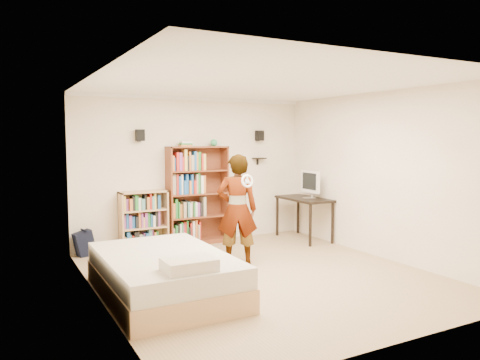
% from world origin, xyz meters
% --- Properties ---
extents(ground, '(4.50, 5.00, 0.01)m').
position_xyz_m(ground, '(0.00, 0.00, 0.00)').
color(ground, tan).
rests_on(ground, ground).
extents(room_shell, '(4.52, 5.02, 2.71)m').
position_xyz_m(room_shell, '(0.00, 0.00, 1.76)').
color(room_shell, white).
rests_on(room_shell, ground).
extents(crown_molding, '(4.50, 5.00, 0.06)m').
position_xyz_m(crown_molding, '(0.00, 0.00, 2.67)').
color(crown_molding, white).
rests_on(crown_molding, room_shell).
extents(speaker_left, '(0.14, 0.12, 0.20)m').
position_xyz_m(speaker_left, '(-1.05, 2.40, 2.00)').
color(speaker_left, black).
rests_on(speaker_left, room_shell).
extents(speaker_right, '(0.14, 0.12, 0.20)m').
position_xyz_m(speaker_right, '(1.35, 2.40, 2.00)').
color(speaker_right, black).
rests_on(speaker_right, room_shell).
extents(wall_shelf, '(0.25, 0.16, 0.02)m').
position_xyz_m(wall_shelf, '(1.35, 2.41, 1.55)').
color(wall_shelf, black).
rests_on(wall_shelf, room_shell).
extents(tall_bookshelf, '(1.14, 0.33, 1.80)m').
position_xyz_m(tall_bookshelf, '(-0.01, 2.33, 0.90)').
color(tall_bookshelf, brown).
rests_on(tall_bookshelf, ground).
extents(low_bookshelf, '(0.82, 0.31, 1.03)m').
position_xyz_m(low_bookshelf, '(-1.03, 2.35, 0.52)').
color(low_bookshelf, tan).
rests_on(low_bookshelf, ground).
extents(computer_desk, '(0.59, 1.19, 0.81)m').
position_xyz_m(computer_desk, '(1.93, 1.70, 0.40)').
color(computer_desk, black).
rests_on(computer_desk, ground).
extents(imac, '(0.14, 0.53, 0.52)m').
position_xyz_m(imac, '(1.99, 1.61, 1.07)').
color(imac, white).
rests_on(imac, computer_desk).
extents(daybed, '(1.45, 2.22, 0.66)m').
position_xyz_m(daybed, '(-1.51, -0.13, 0.33)').
color(daybed, beige).
rests_on(daybed, ground).
extents(person, '(0.73, 0.62, 1.71)m').
position_xyz_m(person, '(-0.03, 0.72, 0.85)').
color(person, black).
rests_on(person, ground).
extents(wii_wheel, '(0.20, 0.07, 0.20)m').
position_xyz_m(wii_wheel, '(-0.03, 0.40, 1.32)').
color(wii_wheel, white).
rests_on(wii_wheel, person).
extents(navy_bag, '(0.37, 0.29, 0.44)m').
position_xyz_m(navy_bag, '(-2.04, 2.35, 0.22)').
color(navy_bag, black).
rests_on(navy_bag, ground).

